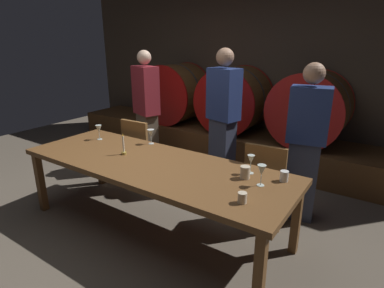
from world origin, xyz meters
name	(u,v)px	position (x,y,z in m)	size (l,w,h in m)	color
ground_plane	(140,216)	(0.00, 0.00, 0.00)	(8.69, 8.69, 0.00)	brown
back_wall	(251,64)	(0.00, 2.74, 1.45)	(6.68, 0.24, 2.91)	#473A2D
barrel_shelf	(233,144)	(0.00, 2.19, 0.22)	(6.01, 0.90, 0.44)	brown
wine_barrel_left	(176,93)	(-1.13, 2.19, 0.94)	(1.01, 0.77, 1.01)	brown
wine_barrel_center	(234,100)	(-0.01, 2.19, 0.94)	(1.01, 0.77, 1.01)	brown
wine_barrel_right	(310,109)	(1.13, 2.19, 0.94)	(1.01, 0.77, 1.01)	brown
dining_table	(153,168)	(0.29, -0.09, 0.66)	(2.72, 0.95, 0.72)	brown
chair_left	(141,149)	(-0.53, 0.62, 0.49)	(0.42, 0.42, 0.88)	brown
chair_right	(266,180)	(1.16, 0.63, 0.49)	(0.44, 0.44, 0.88)	brown
guest_left	(146,110)	(-0.88, 1.14, 0.87)	(0.44, 0.35, 1.69)	brown
guest_center	(223,118)	(0.34, 1.20, 0.90)	(0.43, 0.33, 1.74)	#33384C
guest_right	(306,144)	(1.42, 0.95, 0.83)	(0.42, 0.31, 1.63)	#33384C
candle_center	(124,149)	(-0.09, -0.08, 0.78)	(0.05, 0.05, 0.22)	olive
wine_glass_far_left	(99,129)	(-0.70, 0.12, 0.84)	(0.07, 0.07, 0.17)	silver
wine_glass_center_left	(151,133)	(-0.09, 0.33, 0.84)	(0.08, 0.08, 0.16)	silver
wine_glass_center_right	(251,160)	(1.16, 0.19, 0.84)	(0.06, 0.06, 0.17)	silver
wine_glass_far_right	(262,171)	(1.33, 0.02, 0.85)	(0.07, 0.07, 0.18)	silver
cup_left	(245,172)	(1.17, 0.07, 0.77)	(0.08, 0.08, 0.11)	beige
cup_center	(242,198)	(1.33, -0.32, 0.76)	(0.07, 0.07, 0.08)	beige
cup_right	(284,176)	(1.46, 0.20, 0.77)	(0.07, 0.07, 0.09)	white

